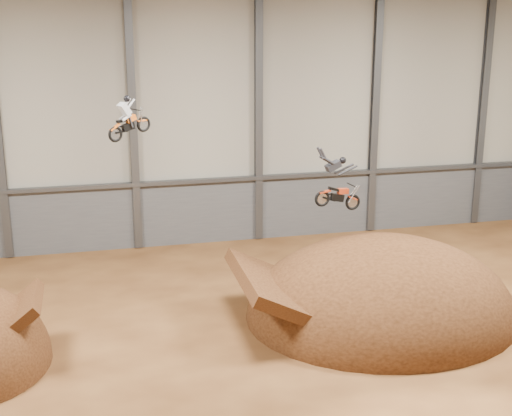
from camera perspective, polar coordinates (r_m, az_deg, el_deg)
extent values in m
plane|color=#512E15|center=(26.17, 0.69, -13.02)|extent=(40.00, 40.00, 0.00)
cube|color=#A9A496|center=(38.04, -4.79, 7.32)|extent=(40.00, 0.10, 14.00)
cube|color=#56595E|center=(39.08, -4.59, -0.34)|extent=(39.80, 0.18, 3.50)
cube|color=#47494F|center=(38.47, -4.62, 2.18)|extent=(39.80, 0.35, 0.20)
cube|color=#47494F|center=(37.50, -9.82, 7.02)|extent=(0.40, 0.36, 13.90)
cube|color=#47494F|center=(38.48, 0.20, 7.47)|extent=(0.40, 0.36, 13.90)
cube|color=#47494F|center=(40.55, 9.49, 7.69)|extent=(0.40, 0.36, 13.90)
cube|color=#47494F|center=(43.55, 17.69, 7.72)|extent=(0.40, 0.36, 13.90)
ellipsoid|color=#361C0D|center=(31.01, 9.93, -8.43)|extent=(11.48, 10.16, 6.63)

